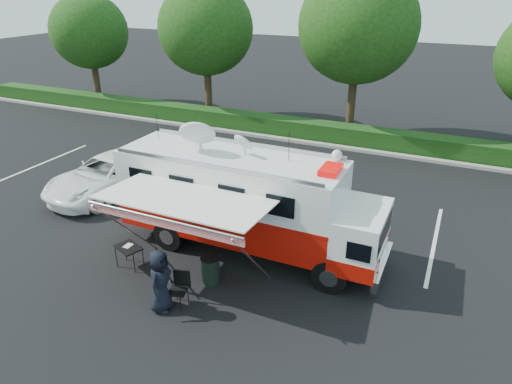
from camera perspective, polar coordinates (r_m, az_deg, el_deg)
ground_plane at (r=15.14m, az=-0.80°, el=-7.26°), size 120.00×120.00×0.00m
back_border at (r=25.04m, az=15.05°, el=17.14°), size 60.00×6.14×8.87m
stall_lines at (r=17.70m, az=1.90°, el=-2.17°), size 24.12×5.50×0.01m
command_truck at (r=14.31m, az=-1.11°, el=-1.23°), size 8.56×2.36×4.11m
awning at (r=12.37m, az=-9.27°, el=-1.45°), size 4.67×2.43×2.82m
white_suv at (r=20.11m, az=-17.61°, el=0.06°), size 3.31×5.86×1.55m
person at (r=13.00m, az=-11.52°, el=-14.05°), size 0.66×0.94×1.80m
folding_table at (r=14.55m, az=-15.65°, el=-6.77°), size 0.98×0.84×0.70m
folding_chair at (r=12.75m, az=-9.49°, el=-11.39°), size 0.57×0.60×0.99m
trash_bin at (r=13.52m, az=-5.69°, el=-9.61°), size 0.57×0.57×0.85m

